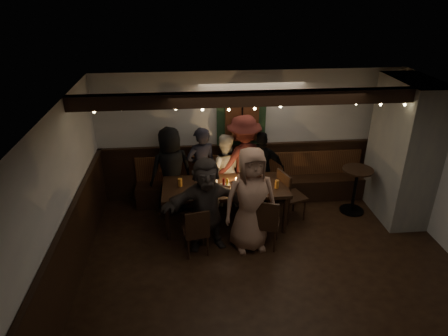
{
  "coord_description": "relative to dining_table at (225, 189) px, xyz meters",
  "views": [
    {
      "loc": [
        -1.22,
        -4.84,
        4.16
      ],
      "look_at": [
        -0.61,
        1.6,
        1.05
      ],
      "focal_mm": 32.0,
      "sensor_mm": 36.0,
      "label": 1
    }
  ],
  "objects": [
    {
      "name": "person_b",
      "position": [
        -0.39,
        0.7,
        0.1
      ],
      "size": [
        0.7,
        0.58,
        1.66
      ],
      "primitive_type": "imported",
      "rotation": [
        0.0,
        0.0,
        3.48
      ],
      "color": "black",
      "rests_on": "ground"
    },
    {
      "name": "person_f",
      "position": [
        -0.36,
        -0.65,
        0.09
      ],
      "size": [
        1.56,
        0.64,
        1.64
      ],
      "primitive_type": "imported",
      "rotation": [
        0.0,
        0.0,
        0.11
      ],
      "color": "#312926",
      "rests_on": "ground"
    },
    {
      "name": "dining_table",
      "position": [
        0.0,
        0.0,
        0.0
      ],
      "size": [
        2.22,
        0.95,
        0.96
      ],
      "color": "black",
      "rests_on": "ground"
    },
    {
      "name": "chair_near_right",
      "position": [
        0.6,
        -0.79,
        -0.2
      ],
      "size": [
        0.54,
        0.54,
        0.93
      ],
      "color": "black",
      "rests_on": "ground"
    },
    {
      "name": "chair_near_left",
      "position": [
        -0.54,
        -0.88,
        -0.24
      ],
      "size": [
        0.46,
        0.46,
        0.87
      ],
      "color": "black",
      "rests_on": "ground"
    },
    {
      "name": "person_e",
      "position": [
        0.77,
        0.64,
        0.04
      ],
      "size": [
        0.93,
        0.45,
        1.54
      ],
      "primitive_type": "imported",
      "rotation": [
        0.0,
        0.0,
        3.06
      ],
      "color": "black",
      "rests_on": "ground"
    },
    {
      "name": "person_c",
      "position": [
        0.06,
        0.75,
        0.02
      ],
      "size": [
        0.79,
        0.65,
        1.49
      ],
      "primitive_type": "imported",
      "rotation": [
        0.0,
        0.0,
        3.02
      ],
      "color": "beige",
      "rests_on": "ground"
    },
    {
      "name": "person_d",
      "position": [
        0.44,
        0.76,
        0.19
      ],
      "size": [
        1.36,
        1.08,
        1.84
      ],
      "primitive_type": "imported",
      "rotation": [
        0.0,
        0.0,
        3.53
      ],
      "color": "#481916",
      "rests_on": "ground"
    },
    {
      "name": "person_g",
      "position": [
        0.35,
        -0.72,
        0.18
      ],
      "size": [
        0.95,
        0.69,
        1.81
      ],
      "primitive_type": "imported",
      "rotation": [
        0.0,
        0.0,
        0.13
      ],
      "color": "#9E725B",
      "rests_on": "ground"
    },
    {
      "name": "person_a",
      "position": [
        -0.96,
        0.64,
        0.12
      ],
      "size": [
        0.96,
        0.79,
        1.69
      ],
      "primitive_type": "imported",
      "rotation": [
        0.0,
        0.0,
        3.5
      ],
      "color": "black",
      "rests_on": "ground"
    },
    {
      "name": "high_top",
      "position": [
        2.52,
        0.21,
        -0.15
      ],
      "size": [
        0.57,
        0.57,
        0.91
      ],
      "color": "black",
      "rests_on": "ground"
    },
    {
      "name": "room",
      "position": [
        1.68,
        0.02,
        0.35
      ],
      "size": [
        6.02,
        5.01,
        2.62
      ],
      "color": "black",
      "rests_on": "ground"
    },
    {
      "name": "chair_end",
      "position": [
        1.18,
        0.06,
        -0.17
      ],
      "size": [
        0.56,
        0.56,
        0.99
      ],
      "color": "black",
      "rests_on": "ground"
    }
  ]
}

